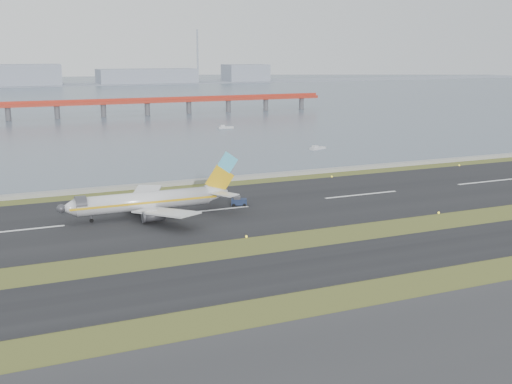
% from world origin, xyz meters
% --- Properties ---
extents(ground, '(1000.00, 1000.00, 0.00)m').
position_xyz_m(ground, '(0.00, 0.00, 0.00)').
color(ground, '#3A4B1A').
rests_on(ground, ground).
extents(taxiway_strip, '(1000.00, 18.00, 0.10)m').
position_xyz_m(taxiway_strip, '(0.00, -12.00, 0.05)').
color(taxiway_strip, black).
rests_on(taxiway_strip, ground).
extents(runway_strip, '(1000.00, 45.00, 0.10)m').
position_xyz_m(runway_strip, '(0.00, 30.00, 0.05)').
color(runway_strip, black).
rests_on(runway_strip, ground).
extents(seawall, '(1000.00, 2.50, 1.00)m').
position_xyz_m(seawall, '(0.00, 60.00, 0.50)').
color(seawall, gray).
rests_on(seawall, ground).
extents(bay_water, '(1400.00, 800.00, 1.30)m').
position_xyz_m(bay_water, '(0.00, 460.00, 0.00)').
color(bay_water, '#424F5F').
rests_on(bay_water, ground).
extents(red_pier, '(260.00, 5.00, 10.20)m').
position_xyz_m(red_pier, '(20.00, 250.00, 7.28)').
color(red_pier, '#A32B1B').
rests_on(red_pier, ground).
extents(far_shoreline, '(1400.00, 80.00, 60.50)m').
position_xyz_m(far_shoreline, '(13.62, 620.00, 6.07)').
color(far_shoreline, gray).
rests_on(far_shoreline, ground).
extents(airliner, '(38.52, 32.89, 12.80)m').
position_xyz_m(airliner, '(-12.06, 30.40, 3.46)').
color(airliner, silver).
rests_on(airliner, ground).
extents(pushback_tug, '(3.95, 3.10, 2.23)m').
position_xyz_m(pushback_tug, '(8.43, 31.69, 1.08)').
color(pushback_tug, '#15203C').
rests_on(pushback_tug, ground).
extents(workboat_near, '(6.85, 3.96, 1.59)m').
position_xyz_m(workboat_near, '(67.05, 100.00, 0.50)').
color(workboat_near, silver).
rests_on(workboat_near, ground).
extents(workboat_far, '(7.10, 2.30, 1.72)m').
position_xyz_m(workboat_far, '(60.28, 173.56, 0.54)').
color(workboat_far, silver).
rests_on(workboat_far, ground).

